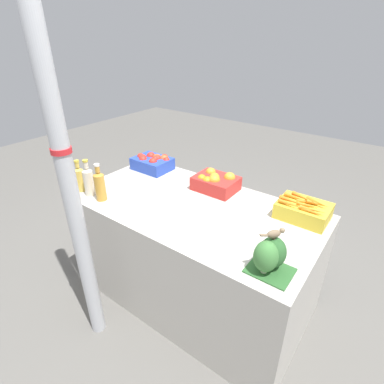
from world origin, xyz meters
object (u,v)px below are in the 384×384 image
Objects in this scene: juice_bottle_golden at (80,178)px; juice_bottle_amber at (100,185)px; apple_crate at (153,162)px; juice_bottle_cloudy at (89,181)px; support_pole at (63,157)px; sparrow_bird at (275,233)px; orange_crate at (215,182)px; broccoli_pile at (270,254)px; carrot_crate at (303,210)px.

juice_bottle_amber is (0.24, 0.00, 0.01)m from juice_bottle_golden.
juice_bottle_cloudy is (-0.05, -0.62, 0.05)m from apple_crate.
sparrow_bird is at bearing 20.80° from support_pole.
support_pole is at bearing -109.59° from orange_crate.
broccoli_pile is 1.91× the size of sparrow_bird.
juice_bottle_amber is (-1.26, -0.03, 0.02)m from broccoli_pile.
apple_crate is at bearing 107.45° from support_pole.
orange_crate is 1.29× the size of juice_bottle_golden.
sparrow_bird is at bearing -23.36° from apple_crate.
support_pole reaches higher than juice_bottle_cloudy.
sparrow_bird reaches higher than apple_crate.
broccoli_pile is at bearing 1.20° from juice_bottle_cloudy.
support_pole reaches higher than orange_crate.
broccoli_pile is (1.03, 0.38, -0.39)m from support_pole.
orange_crate is 1.15× the size of juice_bottle_cloudy.
support_pole reaches higher than broccoli_pile.
orange_crate is 0.93m from juice_bottle_cloudy.
sparrow_bird is (1.50, 0.04, 0.12)m from juice_bottle_golden.
orange_crate is (0.34, 0.97, -0.42)m from support_pole.
sparrow_bird reaches higher than orange_crate.
apple_crate is 1.00× the size of orange_crate.
apple_crate is 0.65m from orange_crate.
broccoli_pile is 0.90× the size of juice_bottle_golden.
broccoli_pile is (0.69, -0.59, 0.04)m from orange_crate.
sparrow_bird is (1.26, 0.04, 0.10)m from juice_bottle_amber.
support_pole is 8.29× the size of carrot_crate.
juice_bottle_cloudy reaches higher than sparrow_bird.
apple_crate is 1.47m from sparrow_bird.
broccoli_pile is 0.80× the size of juice_bottle_cloudy.
orange_crate is 1.15× the size of juice_bottle_amber.
juice_bottle_cloudy is 2.38× the size of sparrow_bird.
juice_bottle_amber is (-0.57, -0.62, 0.05)m from orange_crate.
orange_crate is at bearing 47.15° from juice_bottle_amber.
juice_bottle_golden is at bearing -157.39° from carrot_crate.
juice_bottle_cloudy reaches higher than apple_crate.
apple_crate is 0.62m from juice_bottle_cloudy.
juice_bottle_amber is (0.13, 0.00, 0.00)m from juice_bottle_cloudy.
broccoli_pile is at bearing -154.45° from sparrow_bird.
carrot_crate is 1.15× the size of juice_bottle_amber.
broccoli_pile is at bearing -87.81° from carrot_crate.
apple_crate is at bearing 156.13° from broccoli_pile.
carrot_crate is at bearing 22.61° from juice_bottle_golden.
support_pole is at bearing -72.55° from apple_crate.
broccoli_pile is 0.12m from sparrow_bird.
apple_crate is 0.64m from juice_bottle_golden.
support_pole is at bearing -37.10° from juice_bottle_golden.
carrot_crate is at bearing 24.24° from juice_bottle_cloudy.
juice_bottle_cloudy is (-1.39, -0.03, 0.02)m from broccoli_pile.
orange_crate is 1.00× the size of carrot_crate.
juice_bottle_amber is 2.38× the size of sparrow_bird.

